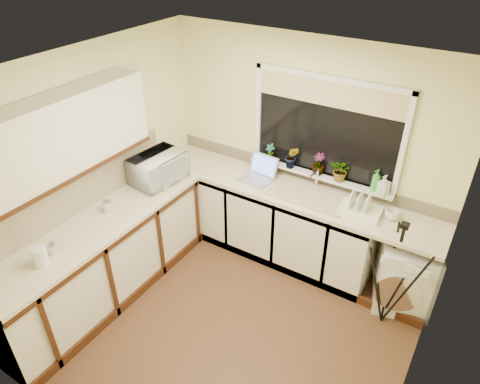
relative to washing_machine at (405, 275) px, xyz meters
name	(u,v)px	position (x,y,z in m)	size (l,w,h in m)	color
floor	(231,324)	(-1.31, -1.16, -0.37)	(3.20, 3.20, 0.00)	#503020
ceiling	(227,78)	(-1.31, -1.16, 2.08)	(3.20, 3.20, 0.00)	white
wall_back	(306,152)	(-1.31, 0.34, 0.85)	(3.20, 3.20, 0.00)	beige
wall_front	(89,354)	(-1.31, -2.66, 0.85)	(3.20, 3.20, 0.00)	beige
wall_left	(94,172)	(-2.91, -1.16, 0.85)	(3.00, 3.00, 0.00)	beige
wall_right	(431,299)	(0.29, -1.16, 0.85)	(3.00, 3.00, 0.00)	beige
base_cabinet_back	(263,217)	(-1.63, 0.04, 0.06)	(2.55, 0.60, 0.86)	silver
base_cabinet_left	(106,261)	(-2.61, -1.46, 0.06)	(0.54, 2.40, 0.86)	silver
worktop_back	(291,192)	(-1.31, 0.04, 0.51)	(3.20, 0.60, 0.04)	beige
worktop_left	(98,225)	(-2.61, -1.46, 0.51)	(0.60, 2.40, 0.04)	beige
upper_cabinet	(53,140)	(-2.75, -1.61, 1.43)	(0.28, 1.90, 0.70)	silver
splashback_left	(73,195)	(-2.90, -1.46, 0.75)	(0.02, 2.40, 0.45)	beige
splashback_back	(303,173)	(-1.31, 0.33, 0.60)	(3.20, 0.02, 0.14)	beige
window_glass	(326,129)	(-1.11, 0.33, 1.18)	(1.50, 0.02, 1.00)	black
window_blind	(329,94)	(-1.11, 0.30, 1.55)	(1.50, 0.02, 0.25)	tan
windowsill	(319,175)	(-1.11, 0.27, 0.66)	(1.60, 0.14, 0.03)	white
sink	(309,195)	(-1.11, 0.04, 0.54)	(0.82, 0.46, 0.03)	tan
faucet	(317,178)	(-1.11, 0.22, 0.65)	(0.03, 0.03, 0.24)	silver
washing_machine	(405,275)	(0.00, 0.00, 0.00)	(0.53, 0.51, 0.75)	white
laptop	(259,173)	(-1.73, 0.08, 0.59)	(0.36, 0.36, 0.24)	#A4A3AB
kettle	(158,178)	(-2.57, -0.64, 0.63)	(0.15, 0.15, 0.20)	white
dish_rack	(360,211)	(-0.55, 0.01, 0.56)	(0.39, 0.29, 0.06)	white
tripod	(392,276)	(-0.08, -0.34, 0.22)	(0.59, 0.59, 1.19)	black
glass_jug	(40,257)	(-2.56, -2.11, 0.62)	(0.12, 0.12, 0.18)	white
steel_jar	(108,207)	(-2.67, -1.27, 0.59)	(0.09, 0.09, 0.12)	silver
microwave	(158,168)	(-2.62, -0.55, 0.68)	(0.57, 0.39, 0.32)	white
plant_a	(270,153)	(-1.69, 0.24, 0.78)	(0.11, 0.07, 0.21)	#999999
plant_b	(292,157)	(-1.42, 0.23, 0.81)	(0.14, 0.11, 0.26)	#999999
plant_c	(318,164)	(-1.13, 0.27, 0.80)	(0.13, 0.13, 0.24)	#999999
plant_d	(341,171)	(-0.87, 0.26, 0.80)	(0.22, 0.19, 0.24)	#999999
soap_bottle_green	(376,180)	(-0.51, 0.27, 0.79)	(0.09, 0.09, 0.23)	green
soap_bottle_clear	(384,185)	(-0.42, 0.23, 0.78)	(0.09, 0.10, 0.21)	#999999
cup_back	(392,215)	(-0.27, 0.08, 0.58)	(0.13, 0.13, 0.10)	white
cup_left	(50,250)	(-2.61, -1.98, 0.58)	(0.11, 0.11, 0.10)	beige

